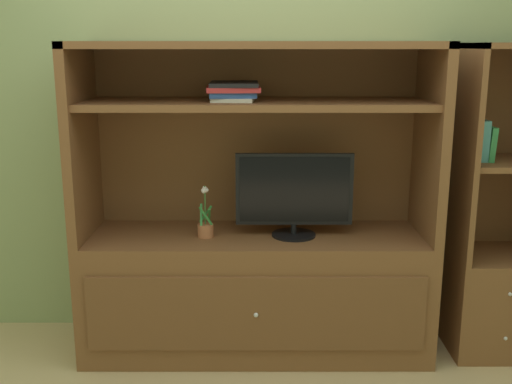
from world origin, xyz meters
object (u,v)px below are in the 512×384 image
object	(u,v)px
bookshelf_tall	(494,255)
upright_book_row	(482,142)
media_console	(256,259)
tv_monitor	(294,194)
potted_plant	(205,226)
magazine_stack	(233,91)

from	to	relation	value
bookshelf_tall	upright_book_row	size ratio (longest dim) A/B	7.82
media_console	upright_book_row	bearing A→B (deg)	-0.35
tv_monitor	potted_plant	world-z (taller)	tv_monitor
potted_plant	magazine_stack	distance (m)	0.73
media_console	potted_plant	bearing A→B (deg)	-169.37
tv_monitor	potted_plant	bearing A→B (deg)	-178.12
magazine_stack	upright_book_row	xyz separation A→B (m)	(1.31, 0.00, -0.27)
media_console	upright_book_row	xyz separation A→B (m)	(1.19, -0.01, 0.66)
potted_plant	magazine_stack	xyz separation A→B (m)	(0.15, 0.04, 0.72)
bookshelf_tall	potted_plant	bearing A→B (deg)	-178.03
upright_book_row	bookshelf_tall	bearing A→B (deg)	4.92
media_console	potted_plant	distance (m)	0.35
media_console	bookshelf_tall	xyz separation A→B (m)	(1.32, 0.00, 0.03)
magazine_stack	upright_book_row	distance (m)	1.34
media_console	magazine_stack	size ratio (longest dim) A/B	5.86
tv_monitor	media_console	bearing A→B (deg)	170.17
magazine_stack	upright_book_row	world-z (taller)	magazine_stack
magazine_stack	bookshelf_tall	world-z (taller)	bookshelf_tall
magazine_stack	bookshelf_tall	size ratio (longest dim) A/B	0.19
media_console	bookshelf_tall	distance (m)	1.32
potted_plant	bookshelf_tall	xyz separation A→B (m)	(1.59, 0.05, -0.18)
bookshelf_tall	upright_book_row	distance (m)	0.65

